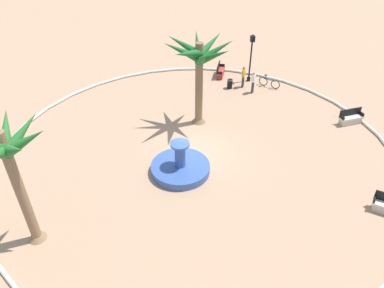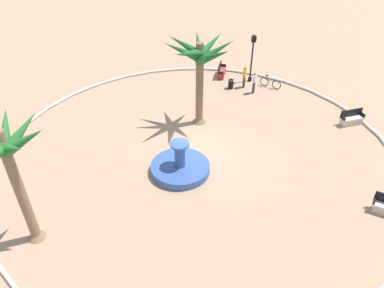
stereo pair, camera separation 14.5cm
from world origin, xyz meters
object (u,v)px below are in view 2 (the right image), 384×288
(bench_north, at_px, (222,72))
(lamppost, at_px, (252,54))
(trash_bin, at_px, (231,84))
(person_cyclist_helmet, at_px, (254,81))
(fountain, at_px, (180,167))
(palm_tree_by_curb, at_px, (6,156))
(bicycle_red_frame, at_px, (270,83))
(person_cyclist_photo, at_px, (244,76))
(palm_tree_near_fountain, at_px, (200,61))
(bench_east, at_px, (352,120))

(bench_north, bearing_deg, lamppost, 150.34)
(trash_bin, height_order, person_cyclist_helmet, person_cyclist_helmet)
(bench_north, bearing_deg, fountain, 68.26)
(palm_tree_by_curb, xyz_separation_m, bench_north, (-11.53, -15.26, -4.34))
(fountain, distance_m, bicycle_red_frame, 12.04)
(fountain, distance_m, palm_tree_by_curb, 9.03)
(person_cyclist_photo, bearing_deg, trash_bin, 3.12)
(palm_tree_near_fountain, distance_m, palm_tree_by_curb, 12.29)
(bench_east, distance_m, person_cyclist_photo, 8.34)
(fountain, relative_size, trash_bin, 4.45)
(palm_tree_by_curb, distance_m, trash_bin, 18.12)
(palm_tree_near_fountain, bearing_deg, bench_east, 170.84)
(palm_tree_by_curb, relative_size, bench_north, 3.63)
(fountain, height_order, lamppost, lamppost)
(bench_east, bearing_deg, person_cyclist_helmet, -43.83)
(fountain, height_order, trash_bin, fountain)
(person_cyclist_photo, bearing_deg, palm_tree_by_curb, 45.54)
(person_cyclist_helmet, bearing_deg, palm_tree_near_fountain, 36.53)
(palm_tree_near_fountain, xyz_separation_m, person_cyclist_helmet, (-4.64, -3.44, -3.36))
(palm_tree_near_fountain, bearing_deg, lamppost, -132.05)
(palm_tree_by_curb, xyz_separation_m, bench_east, (-18.58, -7.07, -4.34))
(bench_north, relative_size, lamppost, 0.44)
(palm_tree_near_fountain, relative_size, lamppost, 1.50)
(fountain, relative_size, bench_north, 1.94)
(palm_tree_near_fountain, xyz_separation_m, person_cyclist_photo, (-4.15, -4.44, -3.37))
(palm_tree_by_curb, distance_m, lamppost, 19.73)
(fountain, distance_m, lamppost, 12.45)
(bench_north, xyz_separation_m, lamppost, (-2.06, 1.18, 1.89))
(bicycle_red_frame, bearing_deg, palm_tree_by_curb, 40.74)
(bench_east, height_order, person_cyclist_photo, person_cyclist_photo)
(bench_east, relative_size, lamppost, 0.44)
(lamppost, xyz_separation_m, trash_bin, (1.78, 1.04, -1.85))
(trash_bin, bearing_deg, person_cyclist_helmet, 148.13)
(bicycle_red_frame, bearing_deg, person_cyclist_photo, -8.43)
(bench_north, distance_m, lamppost, 3.03)
(palm_tree_near_fountain, height_order, person_cyclist_photo, palm_tree_near_fountain)
(palm_tree_near_fountain, xyz_separation_m, bench_east, (-9.87, 1.59, -3.97))
(lamppost, bearing_deg, person_cyclist_photo, 52.88)
(fountain, relative_size, palm_tree_by_curb, 0.53)
(palm_tree_by_curb, relative_size, person_cyclist_photo, 3.58)
(bench_north, distance_m, bicycle_red_frame, 4.14)
(bench_east, bearing_deg, bicycle_red_frame, -57.04)
(palm_tree_by_curb, distance_m, bench_north, 19.62)
(lamppost, relative_size, person_cyclist_helmet, 2.23)
(bench_east, bearing_deg, bench_north, -49.30)
(palm_tree_near_fountain, bearing_deg, bicycle_red_frame, -146.06)
(palm_tree_near_fountain, relative_size, bench_north, 3.40)
(bench_east, bearing_deg, palm_tree_by_curb, 20.83)
(person_cyclist_photo, bearing_deg, bench_east, 133.51)
(lamppost, relative_size, person_cyclist_photo, 2.24)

